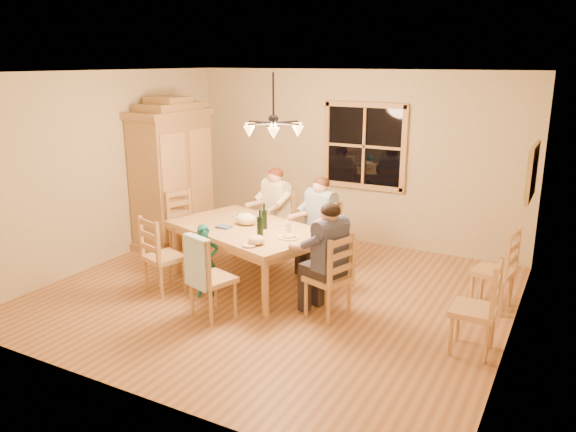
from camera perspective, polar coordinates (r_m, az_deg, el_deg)
The scene contains 33 objects.
floor at distance 7.12m, azimuth -1.36°, elevation -7.88°, with size 5.50×5.50×0.00m, color #8F5D34.
ceiling at distance 6.53m, azimuth -1.52°, elevation 14.41°, with size 5.50×5.00×0.02m, color white.
wall_back at distance 8.91m, azimuth 6.58°, elevation 5.90°, with size 5.50×0.02×2.70m, color #C2B489.
wall_left at distance 8.38m, azimuth -18.07°, elevation 4.62°, with size 0.02×5.00×2.70m, color #C2B489.
wall_right at distance 5.88m, azimuth 22.54°, elevation -0.23°, with size 0.02×5.00×2.70m, color #C2B489.
window at distance 8.78m, azimuth 7.76°, elevation 7.04°, with size 1.30×0.06×1.30m.
painting at distance 7.00m, azimuth 23.56°, elevation 4.14°, with size 0.06×0.78×0.64m.
chandelier at distance 6.57m, azimuth -1.48°, elevation 8.98°, with size 0.77×0.68×0.71m.
armoire at distance 8.96m, azimuth -11.63°, elevation 3.83°, with size 0.66×1.40×2.30m.
dining_table at distance 7.26m, azimuth -4.10°, elevation -1.84°, with size 2.28×1.78×0.76m.
chair_far_left at distance 8.33m, azimuth -1.30°, elevation -2.11°, with size 0.55×0.53×0.99m.
chair_far_right at distance 7.73m, azimuth 3.22°, elevation -3.55°, with size 0.55×0.53×0.99m.
chair_near_left at distance 7.24m, azimuth -12.40°, elevation -5.24°, with size 0.55×0.53×0.99m.
chair_near_right at distance 6.47m, azimuth -7.62°, elevation -7.60°, with size 0.55×0.53×0.99m.
chair_end_left at distance 8.44m, azimuth -10.19°, elevation -2.12°, with size 0.53×0.55×0.99m.
chair_end_right at distance 6.44m, azimuth 4.07°, elevation -7.57°, with size 0.53×0.55×0.99m.
adult_woman at distance 8.18m, azimuth -1.33°, elevation 1.48°, with size 0.49×0.52×0.87m.
adult_plaid_man at distance 7.57m, azimuth 3.28°, elevation 0.30°, with size 0.49×0.52×0.87m.
adult_slate_man at distance 6.25m, azimuth 4.16°, elevation -3.03°, with size 0.52×0.49×0.87m.
towel at distance 6.22m, azimuth -9.15°, elevation -4.68°, with size 0.38×0.10×0.58m, color #B5E1F6.
wine_bottle_a at distance 7.10m, azimuth -2.44°, elevation -0.03°, with size 0.08×0.08×0.33m, color black.
wine_bottle_b at distance 6.80m, azimuth -2.87°, elevation -0.72°, with size 0.08×0.08×0.33m, color black.
plate_woman at distance 7.75m, azimuth -4.70°, elevation 0.08°, with size 0.26×0.26×0.02m, color white.
plate_plaid at distance 7.23m, azimuth -0.82°, elevation -1.00°, with size 0.26×0.26×0.02m, color white.
plate_slate at distance 6.76m, azimuth 0.09°, elevation -2.18°, with size 0.26×0.26×0.02m, color white.
wine_glass_a at distance 7.50m, azimuth -2.90°, elevation 0.07°, with size 0.06×0.06×0.14m, color silver.
wine_glass_b at distance 6.93m, azimuth 0.03°, elevation -1.23°, with size 0.06×0.06×0.14m, color silver.
cap at distance 6.53m, azimuth -3.23°, elevation -2.43°, with size 0.20×0.20×0.11m, color beige.
napkin at distance 7.21m, azimuth -6.52°, elevation -1.11°, with size 0.18×0.14×0.03m, color #4A5B88.
cloth_bundle at distance 7.31m, azimuth -4.29°, elevation -0.31°, with size 0.28×0.22×0.15m, color beige.
child at distance 6.97m, azimuth -8.42°, elevation -4.53°, with size 0.33×0.22×0.91m, color #186E69.
chair_spare_front at distance 5.96m, azimuth 18.22°, elevation -10.38°, with size 0.42×0.44×0.99m.
chair_spare_back at distance 7.04m, azimuth 20.01°, elevation -6.47°, with size 0.48×0.50×0.99m.
Camera 1 is at (3.24, -5.67, 2.83)m, focal length 35.00 mm.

